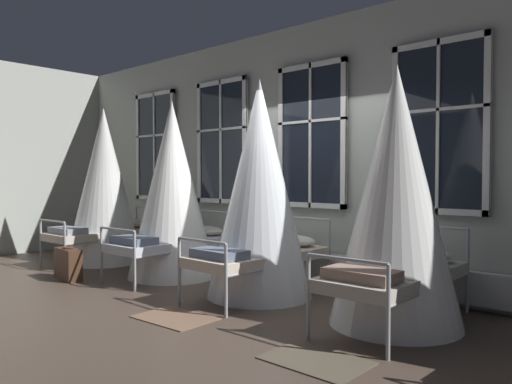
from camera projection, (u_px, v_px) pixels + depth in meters
name	position (u px, v px, depth m)	size (l,w,h in m)	color
ground	(250.00, 298.00, 5.97)	(20.61, 20.61, 0.00)	#4C3D33
back_wall_with_windows	(316.00, 152.00, 6.90)	(11.30, 0.10, 3.59)	#B2B7AD
window_bank	(310.00, 193.00, 6.83)	(8.21, 0.10, 2.94)	black
cot_first	(104.00, 188.00, 8.45)	(1.29, 1.90, 2.63)	#9EA3A8
cot_second	(172.00, 192.00, 7.22)	(1.29, 1.90, 2.56)	#9EA3A8
cot_third	(260.00, 191.00, 6.04)	(1.29, 1.90, 2.65)	#9EA3A8
cot_fourth	(396.00, 199.00, 4.86)	(1.29, 1.90, 2.56)	#9EA3A8
rug_third	(175.00, 318.00, 5.12)	(0.80, 0.56, 0.01)	brown
rug_fourth	(316.00, 360.00, 3.93)	(0.80, 0.56, 0.01)	brown
suitcase_dark	(68.00, 264.00, 7.03)	(0.58, 0.27, 0.47)	#472D1E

